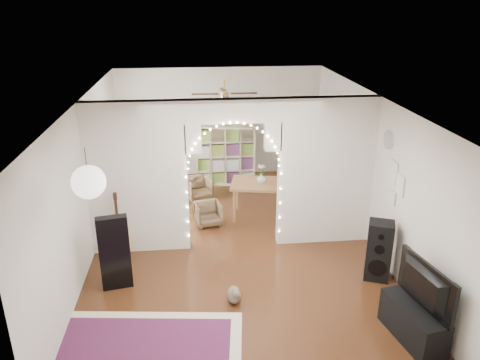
{
  "coord_description": "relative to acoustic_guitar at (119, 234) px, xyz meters",
  "views": [
    {
      "loc": [
        -0.66,
        -7.6,
        4.25
      ],
      "look_at": [
        0.15,
        0.3,
        1.14
      ],
      "focal_mm": 35.0,
      "sensor_mm": 36.0,
      "label": 1
    }
  ],
  "objects": [
    {
      "name": "fairy_lights",
      "position": [
        2.01,
        0.12,
        1.1
      ],
      "size": [
        1.64,
        0.04,
        1.6
      ],
      "primitive_type": null,
      "color": "#FFEABF",
      "rests_on": "divider_wall"
    },
    {
      "name": "wall_front",
      "position": [
        2.01,
        -3.5,
        0.9
      ],
      "size": [
        5.0,
        0.02,
        2.7
      ],
      "primitive_type": "cube",
      "color": "silver",
      "rests_on": "floor"
    },
    {
      "name": "ceiling_fan",
      "position": [
        2.01,
        2.25,
        1.95
      ],
      "size": [
        1.1,
        1.1,
        0.3
      ],
      "primitive_type": null,
      "color": "#B78C3D",
      "rests_on": "ceiling"
    },
    {
      "name": "tabby_cat",
      "position": [
        1.86,
        -1.52,
        -0.32
      ],
      "size": [
        0.23,
        0.49,
        0.32
      ],
      "rotation": [
        0.0,
        0.0,
        0.09
      ],
      "color": "brown",
      "rests_on": "floor"
    },
    {
      "name": "dining_table",
      "position": [
        2.67,
        1.34,
        0.23
      ],
      "size": [
        1.33,
        1.01,
        0.76
      ],
      "rotation": [
        0.0,
        0.0,
        -0.18
      ],
      "color": "brown",
      "rests_on": "floor"
    },
    {
      "name": "floor",
      "position": [
        2.01,
        0.25,
        -0.45
      ],
      "size": [
        7.5,
        7.5,
        0.0
      ],
      "primitive_type": "plane",
      "color": "black",
      "rests_on": "ground"
    },
    {
      "name": "wall_clock",
      "position": [
        4.49,
        -0.35,
        1.65
      ],
      "size": [
        0.03,
        0.31,
        0.31
      ],
      "primitive_type": "cylinder",
      "rotation": [
        0.0,
        1.57,
        0.0
      ],
      "color": "white",
      "rests_on": "wall_right"
    },
    {
      "name": "paper_lantern",
      "position": [
        0.11,
        -2.15,
        1.8
      ],
      "size": [
        0.4,
        0.4,
        0.4
      ],
      "primitive_type": "sphere",
      "color": "white",
      "rests_on": "ceiling"
    },
    {
      "name": "dining_chair_right",
      "position": [
        1.58,
        1.1,
        -0.22
      ],
      "size": [
        0.58,
        0.59,
        0.45
      ],
      "primitive_type": "imported",
      "rotation": [
        0.0,
        0.0,
        0.2
      ],
      "color": "brown",
      "rests_on": "floor"
    },
    {
      "name": "picture_frames",
      "position": [
        4.49,
        -0.75,
        1.05
      ],
      "size": [
        0.02,
        0.5,
        0.7
      ],
      "primitive_type": null,
      "color": "white",
      "rests_on": "wall_right"
    },
    {
      "name": "wall_back",
      "position": [
        2.01,
        4.0,
        0.9
      ],
      "size": [
        5.0,
        0.02,
        2.7
      ],
      "primitive_type": "cube",
      "color": "silver",
      "rests_on": "floor"
    },
    {
      "name": "dining_chair_left",
      "position": [
        1.41,
        2.42,
        -0.2
      ],
      "size": [
        0.69,
        0.7,
        0.5
      ],
      "primitive_type": "imported",
      "rotation": [
        0.0,
        0.0,
        0.36
      ],
      "color": "brown",
      "rests_on": "floor"
    },
    {
      "name": "guitar_case",
      "position": [
        0.08,
        -0.94,
        0.16
      ],
      "size": [
        0.49,
        0.24,
        1.22
      ],
      "primitive_type": "cube",
      "rotation": [
        0.0,
        0.0,
        0.19
      ],
      "color": "black",
      "rests_on": "floor"
    },
    {
      "name": "bookcase",
      "position": [
        2.09,
        3.28,
        0.28
      ],
      "size": [
        1.45,
        0.61,
        1.45
      ],
      "primitive_type": "cube",
      "rotation": [
        0.0,
        0.0,
        -0.19
      ],
      "color": "beige",
      "rests_on": "floor"
    },
    {
      "name": "wall_left",
      "position": [
        -0.49,
        0.25,
        0.9
      ],
      "size": [
        0.02,
        7.5,
        2.7
      ],
      "primitive_type": "cube",
      "color": "silver",
      "rests_on": "floor"
    },
    {
      "name": "wall_right",
      "position": [
        4.51,
        0.25,
        0.9
      ],
      "size": [
        0.02,
        7.5,
        2.7
      ],
      "primitive_type": "cube",
      "color": "silver",
      "rests_on": "floor"
    },
    {
      "name": "floor_speaker",
      "position": [
        4.21,
        -1.1,
        0.04
      ],
      "size": [
        0.48,
        0.45,
        0.99
      ],
      "rotation": [
        0.0,
        0.0,
        -0.38
      ],
      "color": "black",
      "rests_on": "floor"
    },
    {
      "name": "ceiling",
      "position": [
        2.01,
        0.25,
        2.25
      ],
      "size": [
        5.0,
        7.5,
        0.02
      ],
      "primitive_type": "cube",
      "color": "white",
      "rests_on": "wall_back"
    },
    {
      "name": "acoustic_guitar",
      "position": [
        0.0,
        0.0,
        0.0
      ],
      "size": [
        0.42,
        0.17,
        1.03
      ],
      "rotation": [
        0.0,
        0.0,
        0.07
      ],
      "color": "tan",
      "rests_on": "floor"
    },
    {
      "name": "media_console",
      "position": [
        4.14,
        -2.55,
        -0.2
      ],
      "size": [
        0.58,
        1.06,
        0.5
      ],
      "primitive_type": "cube",
      "rotation": [
        0.0,
        0.0,
        0.18
      ],
      "color": "black",
      "rests_on": "floor"
    },
    {
      "name": "area_rug",
      "position": [
        0.55,
        -2.61,
        -0.44
      ],
      "size": [
        2.8,
        2.23,
        0.02
      ],
      "primitive_type": "cube",
      "rotation": [
        0.0,
        0.0,
        -0.12
      ],
      "color": "maroon",
      "rests_on": "floor"
    },
    {
      "name": "flower_vase",
      "position": [
        2.67,
        1.34,
        0.4
      ],
      "size": [
        0.21,
        0.21,
        0.19
      ],
      "primitive_type": "imported",
      "rotation": [
        0.0,
        0.0,
        -0.18
      ],
      "color": "white",
      "rests_on": "dining_table"
    },
    {
      "name": "divider_wall",
      "position": [
        2.01,
        0.25,
        0.98
      ],
      "size": [
        5.0,
        0.2,
        2.7
      ],
      "color": "silver",
      "rests_on": "floor"
    },
    {
      "name": "tv",
      "position": [
        4.14,
        -2.55,
        0.36
      ],
      "size": [
        0.34,
        1.08,
        0.62
      ],
      "primitive_type": "imported",
      "rotation": [
        0.0,
        0.0,
        1.76
      ],
      "color": "black",
      "rests_on": "media_console"
    },
    {
      "name": "window",
      "position": [
        -0.46,
        2.05,
        1.05
      ],
      "size": [
        0.04,
        1.2,
        1.4
      ],
      "primitive_type": "cube",
      "color": "white",
      "rests_on": "wall_left"
    }
  ]
}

